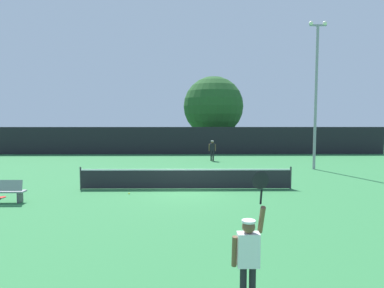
% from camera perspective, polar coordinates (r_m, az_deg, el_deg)
% --- Properties ---
extents(ground_plane, '(120.00, 120.00, 0.00)m').
position_cam_1_polar(ground_plane, '(15.83, -1.05, -7.84)').
color(ground_plane, '#2D723D').
extents(tennis_net, '(10.15, 0.08, 1.07)m').
position_cam_1_polar(tennis_net, '(15.73, -1.06, -6.01)').
color(tennis_net, '#232328').
rests_on(tennis_net, ground).
extents(perimeter_fence, '(37.72, 0.12, 2.59)m').
position_cam_1_polar(perimeter_fence, '(31.05, -0.84, 0.60)').
color(perimeter_fence, black).
rests_on(perimeter_fence, ground).
extents(player_serving, '(0.67, 0.39, 2.46)m').
position_cam_1_polar(player_serving, '(6.03, 9.88, -17.90)').
color(player_serving, white).
rests_on(player_serving, ground).
extents(player_receiving, '(0.57, 0.24, 1.62)m').
position_cam_1_polar(player_receiving, '(26.16, 3.55, -0.79)').
color(player_receiving, black).
rests_on(player_receiving, ground).
extents(tennis_ball, '(0.07, 0.07, 0.07)m').
position_cam_1_polar(tennis_ball, '(14.99, -10.95, -8.48)').
color(tennis_ball, '#CCE033').
rests_on(tennis_ball, ground).
extents(spare_racket, '(0.28, 0.52, 0.04)m').
position_cam_1_polar(spare_racket, '(16.27, -30.29, -8.04)').
color(spare_racket, black).
rests_on(spare_racket, ground).
extents(courtside_bench, '(1.80, 0.44, 0.95)m').
position_cam_1_polar(courtside_bench, '(15.21, -30.32, -7.10)').
color(courtside_bench, gray).
rests_on(courtside_bench, ground).
extents(light_pole, '(1.18, 0.28, 9.68)m').
position_cam_1_polar(light_pole, '(23.22, 20.85, 9.22)').
color(light_pole, gray).
rests_on(light_pole, ground).
extents(large_tree, '(6.60, 6.60, 8.05)m').
position_cam_1_polar(large_tree, '(36.49, 3.75, 6.56)').
color(large_tree, brown).
rests_on(large_tree, ground).
extents(parked_car_near, '(2.32, 4.37, 1.69)m').
position_cam_1_polar(parked_car_near, '(37.82, -13.30, 0.37)').
color(parked_car_near, red).
rests_on(parked_car_near, ground).
extents(parked_car_mid, '(1.99, 4.24, 1.69)m').
position_cam_1_polar(parked_car_mid, '(37.34, 9.77, 0.38)').
color(parked_car_mid, navy).
rests_on(parked_car_mid, ground).
extents(parked_car_far, '(2.13, 4.30, 1.69)m').
position_cam_1_polar(parked_car_far, '(38.30, 14.46, 0.40)').
color(parked_car_far, white).
rests_on(parked_car_far, ground).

